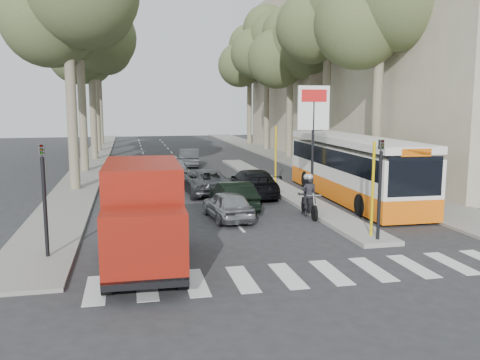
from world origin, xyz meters
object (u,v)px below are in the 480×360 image
at_px(red_truck, 143,213).
at_px(motorcycle, 308,196).
at_px(city_bus, 352,166).
at_px(dark_hatchback, 233,196).
at_px(silver_hatchback, 228,205).

height_order(red_truck, motorcycle, red_truck).
relative_size(red_truck, city_bus, 0.48).
xyz_separation_m(dark_hatchback, city_bus, (6.42, 1.43, 1.00)).
height_order(dark_hatchback, red_truck, red_truck).
distance_m(silver_hatchback, motorcycle, 3.52).
relative_size(city_bus, motorcycle, 5.52).
height_order(red_truck, city_bus, city_bus).
bearing_deg(motorcycle, silver_hatchback, -176.63).
relative_size(red_truck, motorcycle, 2.63).
bearing_deg(silver_hatchback, motorcycle, 173.56).
relative_size(silver_hatchback, city_bus, 0.30).
bearing_deg(red_truck, dark_hatchback, 61.25).
height_order(city_bus, motorcycle, city_bus).
distance_m(silver_hatchback, red_truck, 6.67).
distance_m(dark_hatchback, motorcycle, 3.41).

